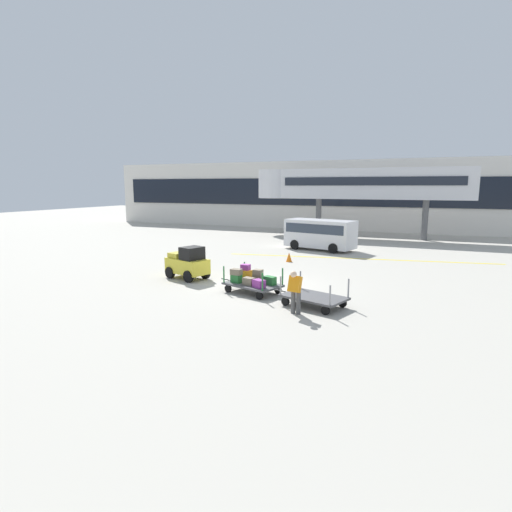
{
  "coord_description": "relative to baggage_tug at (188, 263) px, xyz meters",
  "views": [
    {
      "loc": [
        6.83,
        -16.57,
        4.4
      ],
      "look_at": [
        -0.63,
        1.02,
        1.16
      ],
      "focal_mm": 28.85,
      "sensor_mm": 36.0,
      "label": 1
    }
  ],
  "objects": [
    {
      "name": "ground_plane",
      "position": [
        3.77,
        -0.01,
        -0.75
      ],
      "size": [
        120.0,
        120.0,
        0.0
      ],
      "primitive_type": "plane",
      "color": "#B2ADA0"
    },
    {
      "name": "baggage_cart_lead",
      "position": [
        3.89,
        -1.24,
        -0.24
      ],
      "size": [
        3.08,
        2.04,
        1.1
      ],
      "color": "#4C4C4F",
      "rests_on": "ground_plane"
    },
    {
      "name": "baggage_tug",
      "position": [
        0.0,
        0.0,
        0.0
      ],
      "size": [
        2.34,
        1.75,
        1.58
      ],
      "color": "gold",
      "rests_on": "ground_plane"
    },
    {
      "name": "terminal_building",
      "position": [
        3.77,
        25.97,
        2.74
      ],
      "size": [
        57.08,
        2.51,
        6.98
      ],
      "color": "silver",
      "rests_on": "ground_plane"
    },
    {
      "name": "jet_bridge",
      "position": [
        4.0,
        19.98,
        3.82
      ],
      "size": [
        18.38,
        3.0,
        5.92
      ],
      "color": "silver",
      "rests_on": "ground_plane"
    },
    {
      "name": "baggage_cart_middle",
      "position": [
        6.82,
        -2.19,
        -0.41
      ],
      "size": [
        3.08,
        2.04,
        1.1
      ],
      "color": "#4C4C4F",
      "rests_on": "ground_plane"
    },
    {
      "name": "baggage_handler",
      "position": [
        6.46,
        -3.36,
        0.11
      ],
      "size": [
        0.45,
        0.47,
        1.56
      ],
      "color": "#4C4C4C",
      "rests_on": "ground_plane"
    },
    {
      "name": "apron_lead_line",
      "position": [
        6.71,
        8.81,
        -0.75
      ],
      "size": [
        16.1,
        2.99,
        0.01
      ],
      "primitive_type": "cube",
      "rotation": [
        0.0,
        0.0,
        0.17
      ],
      "color": "yellow",
      "rests_on": "ground_plane"
    },
    {
      "name": "shuttle_van",
      "position": [
        3.57,
        11.44,
        0.48
      ],
      "size": [
        5.11,
        2.99,
        2.1
      ],
      "color": "silver",
      "rests_on": "ground_plane"
    },
    {
      "name": "safety_cone_near",
      "position": [
        3.06,
        6.2,
        -0.48
      ],
      "size": [
        0.36,
        0.36,
        0.55
      ],
      "primitive_type": "cone",
      "color": "orange",
      "rests_on": "ground_plane"
    }
  ]
}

